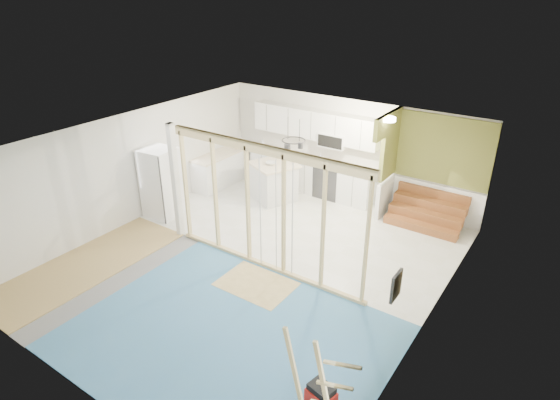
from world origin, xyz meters
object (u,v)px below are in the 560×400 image
Objects in this scene: toolbox at (321,396)px; ladder at (317,400)px; fridge at (161,183)px; island at (274,182)px.

toolbox is 0.24× the size of ladder.
fridge is 6.64m from toolbox.
toolbox is at bearing 106.03° from ladder.
fridge is 7.17m from ladder.
island is 7.31m from ladder.
toolbox is (4.30, -5.01, -0.34)m from island.
ladder is (6.29, -3.43, 0.05)m from fridge.
ladder is at bearing -34.67° from fridge.
toolbox is 1.03m from ladder.
island is 6.61m from toolbox.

